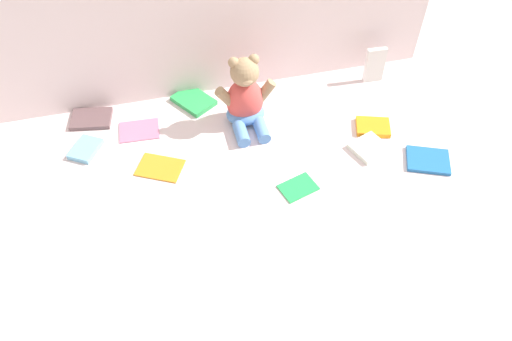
% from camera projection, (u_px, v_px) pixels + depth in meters
% --- Properties ---
extents(ground_plane, '(3.20, 3.20, 0.00)m').
position_uv_depth(ground_plane, '(242.00, 169.00, 1.44)').
color(ground_plane, silver).
extents(backdrop_drape, '(1.43, 0.03, 0.62)m').
position_uv_depth(backdrop_drape, '(211.00, 3.00, 1.45)').
color(backdrop_drape, silver).
rests_on(backdrop_drape, ground_plane).
extents(teddy_bear, '(0.19, 0.17, 0.24)m').
position_uv_depth(teddy_bear, '(245.00, 99.00, 1.51)').
color(teddy_bear, '#D84C47').
rests_on(teddy_bear, ground_plane).
extents(book_case_0, '(0.11, 0.12, 0.02)m').
position_uv_depth(book_case_0, '(86.00, 149.00, 1.48)').
color(book_case_0, '#71B9DF').
rests_on(book_case_0, ground_plane).
extents(book_case_1, '(0.15, 0.14, 0.01)m').
position_uv_depth(book_case_1, '(428.00, 160.00, 1.46)').
color(book_case_1, '#1F63A8').
rests_on(book_case_1, ground_plane).
extents(book_case_2, '(0.12, 0.11, 0.02)m').
position_uv_depth(book_case_2, '(373.00, 127.00, 1.54)').
color(book_case_2, orange).
rests_on(book_case_2, ground_plane).
extents(book_case_3, '(0.15, 0.14, 0.01)m').
position_uv_depth(book_case_3, '(160.00, 167.00, 1.44)').
color(book_case_3, orange).
rests_on(book_case_3, ground_plane).
extents(book_case_4, '(0.12, 0.10, 0.01)m').
position_uv_depth(book_case_4, '(298.00, 187.00, 1.39)').
color(book_case_4, green).
rests_on(book_case_4, ground_plane).
extents(book_case_5, '(0.15, 0.16, 0.02)m').
position_uv_depth(book_case_5, '(194.00, 101.00, 1.62)').
color(book_case_5, green).
rests_on(book_case_5, ground_plane).
extents(book_case_6, '(0.12, 0.12, 0.02)m').
position_uv_depth(book_case_6, '(369.00, 148.00, 1.48)').
color(book_case_6, white).
rests_on(book_case_6, ground_plane).
extents(book_case_7, '(0.07, 0.03, 0.12)m').
position_uv_depth(book_case_7, '(375.00, 65.00, 1.66)').
color(book_case_7, silver).
rests_on(book_case_7, ground_plane).
extents(book_case_8, '(0.13, 0.10, 0.01)m').
position_uv_depth(book_case_8, '(139.00, 130.00, 1.54)').
color(book_case_8, '#B4698A').
rests_on(book_case_8, ground_plane).
extents(book_case_9, '(0.14, 0.11, 0.01)m').
position_uv_depth(book_case_9, '(91.00, 119.00, 1.57)').
color(book_case_9, brown).
rests_on(book_case_9, ground_plane).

